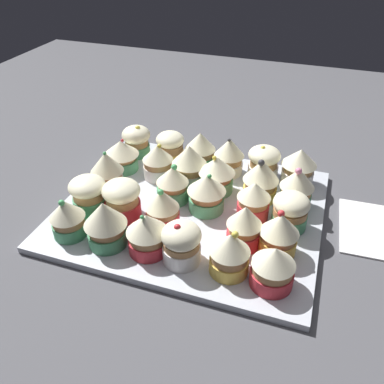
# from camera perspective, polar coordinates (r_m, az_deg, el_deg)

# --- Properties ---
(ground_plane) EXTENTS (1.80, 1.80, 0.03)m
(ground_plane) POSITION_cam_1_polar(r_m,az_deg,el_deg) (0.72, 0.00, -3.68)
(ground_plane) COLOR #4C4C51
(baking_tray) EXTENTS (0.44, 0.38, 0.01)m
(baking_tray) POSITION_cam_1_polar(r_m,az_deg,el_deg) (0.71, 0.00, -2.37)
(baking_tray) COLOR silver
(baking_tray) RESTS_ON ground_plane
(cupcake_0) EXTENTS (0.06, 0.06, 0.07)m
(cupcake_0) POSITION_cam_1_polar(r_m,az_deg,el_deg) (0.66, -17.27, -3.50)
(cupcake_0) COLOR #4C9E6B
(cupcake_0) RESTS_ON baking_tray
(cupcake_1) EXTENTS (0.07, 0.07, 0.08)m
(cupcake_1) POSITION_cam_1_polar(r_m,az_deg,el_deg) (0.62, -12.21, -4.28)
(cupcake_1) COLOR #4C9E6B
(cupcake_1) RESTS_ON baking_tray
(cupcake_2) EXTENTS (0.06, 0.06, 0.07)m
(cupcake_2) POSITION_cam_1_polar(r_m,az_deg,el_deg) (0.60, -6.38, -5.78)
(cupcake_2) COLOR #D1333D
(cupcake_2) RESTS_ON baking_tray
(cupcake_3) EXTENTS (0.06, 0.06, 0.07)m
(cupcake_3) POSITION_cam_1_polar(r_m,az_deg,el_deg) (0.58, -1.51, -7.22)
(cupcake_3) COLOR white
(cupcake_3) RESTS_ON baking_tray
(cupcake_4) EXTENTS (0.06, 0.06, 0.07)m
(cupcake_4) POSITION_cam_1_polar(r_m,az_deg,el_deg) (0.57, 5.38, -8.59)
(cupcake_4) COLOR #EFC651
(cupcake_4) RESTS_ON baking_tray
(cupcake_5) EXTENTS (0.06, 0.06, 0.07)m
(cupcake_5) POSITION_cam_1_polar(r_m,az_deg,el_deg) (0.56, 11.44, -10.34)
(cupcake_5) COLOR #D1333D
(cupcake_5) RESTS_ON baking_tray
(cupcake_6) EXTENTS (0.06, 0.06, 0.07)m
(cupcake_6) POSITION_cam_1_polar(r_m,az_deg,el_deg) (0.70, -14.51, -0.26)
(cupcake_6) COLOR #4C9E6B
(cupcake_6) RESTS_ON baking_tray
(cupcake_7) EXTENTS (0.06, 0.06, 0.07)m
(cupcake_7) POSITION_cam_1_polar(r_m,az_deg,el_deg) (0.68, -9.92, -0.93)
(cupcake_7) COLOR #D1333D
(cupcake_7) RESTS_ON baking_tray
(cupcake_8) EXTENTS (0.06, 0.06, 0.07)m
(cupcake_8) POSITION_cam_1_polar(r_m,az_deg,el_deg) (0.65, -4.23, -2.30)
(cupcake_8) COLOR #D1333D
(cupcake_8) RESTS_ON baking_tray
(cupcake_9) EXTENTS (0.05, 0.05, 0.07)m
(cupcake_9) POSITION_cam_1_polar(r_m,az_deg,el_deg) (0.61, 7.43, -4.77)
(cupcake_9) COLOR #D1333D
(cupcake_9) RESTS_ON baking_tray
(cupcake_10) EXTENTS (0.06, 0.06, 0.08)m
(cupcake_10) POSITION_cam_1_polar(r_m,az_deg,el_deg) (0.61, 12.29, -5.74)
(cupcake_10) COLOR #EFC651
(cupcake_10) RESTS_ON baking_tray
(cupcake_11) EXTENTS (0.06, 0.06, 0.08)m
(cupcake_11) POSITION_cam_1_polar(r_m,az_deg,el_deg) (0.75, -11.88, 3.10)
(cupcake_11) COLOR white
(cupcake_11) RESTS_ON baking_tray
(cupcake_12) EXTENTS (0.06, 0.06, 0.07)m
(cupcake_12) POSITION_cam_1_polar(r_m,az_deg,el_deg) (0.70, -2.77, 1.20)
(cupcake_12) COLOR #4C9E6B
(cupcake_12) RESTS_ON baking_tray
(cupcake_13) EXTENTS (0.07, 0.07, 0.07)m
(cupcake_13) POSITION_cam_1_polar(r_m,az_deg,el_deg) (0.68, 2.21, 0.26)
(cupcake_13) COLOR #4C9E6B
(cupcake_13) RESTS_ON baking_tray
(cupcake_14) EXTENTS (0.06, 0.06, 0.07)m
(cupcake_14) POSITION_cam_1_polar(r_m,az_deg,el_deg) (0.67, 8.76, -1.11)
(cupcake_14) COLOR #D1333D
(cupcake_14) RESTS_ON baking_tray
(cupcake_15) EXTENTS (0.06, 0.06, 0.06)m
(cupcake_15) POSITION_cam_1_polar(r_m,az_deg,el_deg) (0.67, 13.82, -2.46)
(cupcake_15) COLOR #4C9E6B
(cupcake_15) RESTS_ON baking_tray
(cupcake_16) EXTENTS (0.07, 0.07, 0.06)m
(cupcake_16) POSITION_cam_1_polar(r_m,az_deg,el_deg) (0.80, -9.99, 5.26)
(cupcake_16) COLOR #4C9E6B
(cupcake_16) RESTS_ON baking_tray
(cupcake_17) EXTENTS (0.06, 0.06, 0.07)m
(cupcake_17) POSITION_cam_1_polar(r_m,az_deg,el_deg) (0.77, -4.87, 4.37)
(cupcake_17) COLOR white
(cupcake_17) RESTS_ON baking_tray
(cupcake_18) EXTENTS (0.07, 0.07, 0.08)m
(cupcake_18) POSITION_cam_1_polar(r_m,az_deg,el_deg) (0.75, -0.40, 3.99)
(cupcake_18) COLOR white
(cupcake_18) RESTS_ON baking_tray
(cupcake_19) EXTENTS (0.07, 0.07, 0.07)m
(cupcake_19) POSITION_cam_1_polar(r_m,az_deg,el_deg) (0.73, 3.54, 2.65)
(cupcake_19) COLOR #4C9E6B
(cupcake_19) RESTS_ON baking_tray
(cupcake_20) EXTENTS (0.06, 0.06, 0.08)m
(cupcake_20) POSITION_cam_1_polar(r_m,az_deg,el_deg) (0.71, 9.78, 1.85)
(cupcake_20) COLOR #EFC651
(cupcake_20) RESTS_ON baking_tray
(cupcake_21) EXTENTS (0.06, 0.06, 0.08)m
(cupcake_21) POSITION_cam_1_polar(r_m,az_deg,el_deg) (0.71, 14.68, 0.70)
(cupcake_21) COLOR #4C9E6B
(cupcake_21) RESTS_ON baking_tray
(cupcake_22) EXTENTS (0.06, 0.06, 0.07)m
(cupcake_22) POSITION_cam_1_polar(r_m,az_deg,el_deg) (0.85, -7.89, 7.33)
(cupcake_22) COLOR #4C9E6B
(cupcake_22) RESTS_ON baking_tray
(cupcake_23) EXTENTS (0.06, 0.06, 0.06)m
(cupcake_23) POSITION_cam_1_polar(r_m,az_deg,el_deg) (0.82, -3.11, 6.46)
(cupcake_23) COLOR #EFC651
(cupcake_23) RESTS_ON baking_tray
(cupcake_24) EXTENTS (0.06, 0.06, 0.07)m
(cupcake_24) POSITION_cam_1_polar(r_m,az_deg,el_deg) (0.80, 1.17, 6.14)
(cupcake_24) COLOR #4C9E6B
(cupcake_24) RESTS_ON baking_tray
(cupcake_25) EXTENTS (0.06, 0.06, 0.08)m
(cupcake_25) POSITION_cam_1_polar(r_m,az_deg,el_deg) (0.78, 5.31, 5.20)
(cupcake_25) COLOR white
(cupcake_25) RESTS_ON baking_tray
(cupcake_26) EXTENTS (0.06, 0.06, 0.07)m
(cupcake_26) POSITION_cam_1_polar(r_m,az_deg,el_deg) (0.78, 10.16, 4.31)
(cupcake_26) COLOR white
(cupcake_26) RESTS_ON baking_tray
(cupcake_27) EXTENTS (0.06, 0.06, 0.07)m
(cupcake_27) POSITION_cam_1_polar(r_m,az_deg,el_deg) (0.77, 14.93, 3.61)
(cupcake_27) COLOR white
(cupcake_27) RESTS_ON baking_tray
(napkin) EXTENTS (0.14, 0.15, 0.01)m
(napkin) POSITION_cam_1_polar(r_m,az_deg,el_deg) (0.74, 25.53, -4.96)
(napkin) COLOR white
(napkin) RESTS_ON ground_plane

